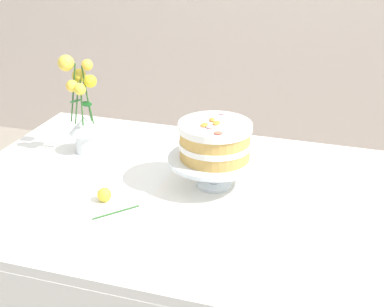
# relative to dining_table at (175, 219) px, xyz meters

# --- Properties ---
(dining_table) EXTENTS (1.40, 1.00, 0.74)m
(dining_table) POSITION_rel_dining_table_xyz_m (0.00, 0.00, 0.00)
(dining_table) COLOR white
(dining_table) RESTS_ON ground
(linen_napkin) EXTENTS (0.32, 0.32, 0.00)m
(linen_napkin) POSITION_rel_dining_table_xyz_m (0.10, 0.08, 0.09)
(linen_napkin) COLOR white
(linen_napkin) RESTS_ON dining_table
(cake_stand) EXTENTS (0.29, 0.29, 0.10)m
(cake_stand) POSITION_rel_dining_table_xyz_m (0.10, 0.08, 0.18)
(cake_stand) COLOR silver
(cake_stand) RESTS_ON linen_napkin
(layer_cake) EXTENTS (0.22, 0.22, 0.12)m
(layer_cake) POSITION_rel_dining_table_xyz_m (0.10, 0.08, 0.25)
(layer_cake) COLOR tan
(layer_cake) RESTS_ON cake_stand
(flower_vase) EXTENTS (0.13, 0.11, 0.35)m
(flower_vase) POSITION_rel_dining_table_xyz_m (-0.41, 0.19, 0.24)
(flower_vase) COLOR silver
(flower_vase) RESTS_ON dining_table
(fallen_rose) EXTENTS (0.13, 0.13, 0.04)m
(fallen_rose) POSITION_rel_dining_table_xyz_m (-0.18, -0.11, 0.11)
(fallen_rose) COLOR #2D6028
(fallen_rose) RESTS_ON dining_table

